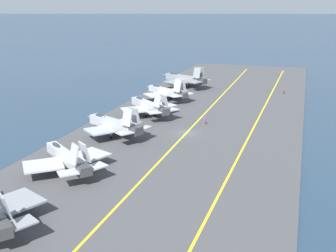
% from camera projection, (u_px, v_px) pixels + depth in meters
% --- Properties ---
extents(ground_plane, '(2000.00, 2000.00, 0.00)m').
position_uv_depth(ground_plane, '(186.00, 135.00, 85.24)').
color(ground_plane, '#23384C').
extents(carrier_deck, '(199.53, 44.96, 0.40)m').
position_uv_depth(carrier_deck, '(186.00, 134.00, 85.19)').
color(carrier_deck, '#424244').
rests_on(carrier_deck, ground).
extents(deck_stripe_foul_line, '(179.55, 3.59, 0.01)m').
position_uv_depth(deck_stripe_foul_line, '(248.00, 139.00, 81.47)').
color(deck_stripe_foul_line, yellow).
rests_on(deck_stripe_foul_line, carrier_deck).
extents(deck_stripe_centerline, '(179.57, 0.36, 0.01)m').
position_uv_depth(deck_stripe_centerline, '(186.00, 133.00, 85.13)').
color(deck_stripe_centerline, yellow).
rests_on(deck_stripe_centerline, carrier_deck).
extents(parked_jet_second, '(13.78, 15.03, 6.01)m').
position_uv_depth(parked_jet_second, '(66.00, 157.00, 65.24)').
color(parked_jet_second, '#A8AAAF').
rests_on(parked_jet_second, carrier_deck).
extents(parked_jet_third, '(12.15, 15.78, 6.71)m').
position_uv_depth(parked_jet_third, '(113.00, 124.00, 82.08)').
color(parked_jet_third, '#9EA3A8').
rests_on(parked_jet_third, carrier_deck).
extents(parked_jet_fourth, '(13.91, 15.23, 5.94)m').
position_uv_depth(parked_jet_fourth, '(148.00, 105.00, 97.52)').
color(parked_jet_fourth, '#A8AAAF').
rests_on(parked_jet_fourth, carrier_deck).
extents(parked_jet_fifth, '(13.01, 15.83, 6.38)m').
position_uv_depth(parked_jet_fifth, '(166.00, 91.00, 113.61)').
color(parked_jet_fifth, '#A8AAAF').
rests_on(parked_jet_fifth, carrier_deck).
extents(parked_jet_sixth, '(13.71, 17.24, 6.82)m').
position_uv_depth(parked_jet_sixth, '(184.00, 78.00, 130.07)').
color(parked_jet_sixth, gray).
rests_on(parked_jet_sixth, carrier_deck).
extents(crew_red_vest, '(0.41, 0.30, 1.71)m').
position_uv_depth(crew_red_vest, '(284.00, 90.00, 121.52)').
color(crew_red_vest, '#232328').
rests_on(crew_red_vest, carrier_deck).
extents(crew_purple_vest, '(0.36, 0.44, 1.73)m').
position_uv_depth(crew_purple_vest, '(205.00, 120.00, 90.82)').
color(crew_purple_vest, '#4C473D').
rests_on(crew_purple_vest, carrier_deck).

